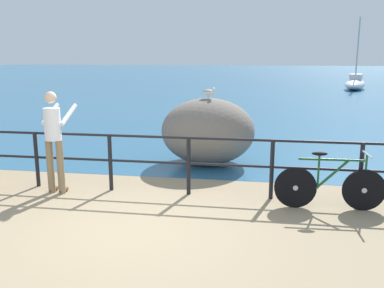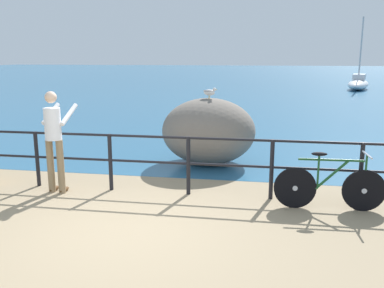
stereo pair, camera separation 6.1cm
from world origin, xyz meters
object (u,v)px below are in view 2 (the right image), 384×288
at_px(person_at_railing, 54,137).
at_px(breakwater_boulder_main, 208,131).
at_px(sailboat, 358,84).
at_px(seagull, 209,92).
at_px(bicycle, 330,186).

distance_m(person_at_railing, breakwater_boulder_main, 3.39).
bearing_deg(person_at_railing, sailboat, -17.54).
distance_m(breakwater_boulder_main, seagull, 0.87).
xyz_separation_m(person_at_railing, breakwater_boulder_main, (2.37, 2.42, -0.26)).
bearing_deg(seagull, sailboat, 88.02).
bearing_deg(person_at_railing, seagull, -39.59).
relative_size(bicycle, sailboat, 0.35).
distance_m(bicycle, seagull, 3.53).
relative_size(seagull, sailboat, 0.07).
bearing_deg(breakwater_boulder_main, bicycle, -48.19).
height_order(bicycle, breakwater_boulder_main, breakwater_boulder_main).
distance_m(person_at_railing, sailboat, 26.14).
distance_m(seagull, sailboat, 23.07).
relative_size(person_at_railing, seagull, 5.22).
xyz_separation_m(breakwater_boulder_main, sailboat, (7.75, 21.68, -0.31)).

